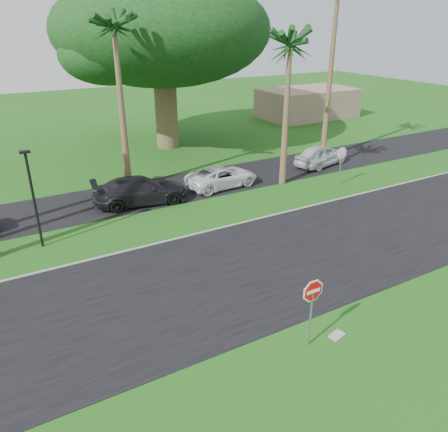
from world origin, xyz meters
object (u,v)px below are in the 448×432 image
at_px(stop_sign_far, 341,158).
at_px(car_minivan, 222,177).
at_px(stop_sign_near, 312,300).
at_px(car_dark, 140,191).
at_px(car_pickup, 321,155).

distance_m(stop_sign_far, car_minivan, 7.61).
height_order(stop_sign_near, car_dark, stop_sign_near).
relative_size(car_dark, car_minivan, 1.15).
height_order(stop_sign_near, car_pickup, stop_sign_near).
xyz_separation_m(stop_sign_far, car_minivan, (-6.73, 3.36, -1.12)).
height_order(car_dark, car_minivan, car_dark).
relative_size(stop_sign_near, stop_sign_far, 1.00).
height_order(stop_sign_near, stop_sign_far, same).
bearing_deg(stop_sign_far, car_pickup, -114.37).
height_order(stop_sign_far, car_minivan, stop_sign_far).
xyz_separation_m(stop_sign_near, car_minivan, (4.77, 14.36, -1.12)).
relative_size(stop_sign_far, car_minivan, 0.56).
bearing_deg(car_dark, car_minivan, -81.10).
xyz_separation_m(car_minivan, car_pickup, (8.43, 0.37, 0.11)).
height_order(car_dark, car_pickup, car_dark).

